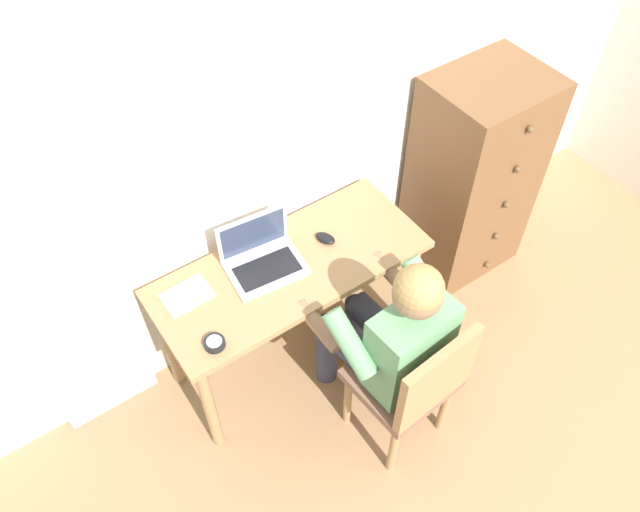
{
  "coord_description": "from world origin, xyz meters",
  "views": [
    {
      "loc": [
        -1.29,
        0.27,
        3.0
      ],
      "look_at": [
        -0.26,
        1.76,
        0.85
      ],
      "focal_mm": 35.81,
      "sensor_mm": 36.0,
      "label": 1
    }
  ],
  "objects_px": {
    "person_seated": "(389,332)",
    "notebook_pad": "(187,296)",
    "computer_mouse": "(326,238)",
    "desk_clock": "(215,343)",
    "laptop": "(262,257)",
    "desk": "(290,282)",
    "chair": "(413,383)",
    "dresser": "(473,177)"
  },
  "relations": [
    {
      "from": "laptop",
      "to": "notebook_pad",
      "type": "xyz_separation_m",
      "value": [
        -0.37,
        0.03,
        -0.05
      ]
    },
    {
      "from": "laptop",
      "to": "computer_mouse",
      "type": "distance_m",
      "value": 0.32
    },
    {
      "from": "chair",
      "to": "laptop",
      "type": "distance_m",
      "value": 0.88
    },
    {
      "from": "dresser",
      "to": "notebook_pad",
      "type": "xyz_separation_m",
      "value": [
        -1.67,
        0.07,
        0.13
      ]
    },
    {
      "from": "laptop",
      "to": "notebook_pad",
      "type": "relative_size",
      "value": 1.74
    },
    {
      "from": "desk",
      "to": "desk_clock",
      "type": "relative_size",
      "value": 14.3
    },
    {
      "from": "person_seated",
      "to": "notebook_pad",
      "type": "xyz_separation_m",
      "value": [
        -0.64,
        0.62,
        0.07
      ]
    },
    {
      "from": "computer_mouse",
      "to": "laptop",
      "type": "bearing_deg",
      "value": 150.08
    },
    {
      "from": "chair",
      "to": "computer_mouse",
      "type": "bearing_deg",
      "value": 87.22
    },
    {
      "from": "person_seated",
      "to": "dresser",
      "type": "bearing_deg",
      "value": 28.06
    },
    {
      "from": "laptop",
      "to": "notebook_pad",
      "type": "distance_m",
      "value": 0.37
    },
    {
      "from": "computer_mouse",
      "to": "person_seated",
      "type": "bearing_deg",
      "value": -116.28
    },
    {
      "from": "dresser",
      "to": "desk_clock",
      "type": "bearing_deg",
      "value": -172.59
    },
    {
      "from": "notebook_pad",
      "to": "chair",
      "type": "bearing_deg",
      "value": -52.71
    },
    {
      "from": "chair",
      "to": "desk_clock",
      "type": "bearing_deg",
      "value": 142.63
    },
    {
      "from": "dresser",
      "to": "person_seated",
      "type": "bearing_deg",
      "value": -151.94
    },
    {
      "from": "laptop",
      "to": "dresser",
      "type": "bearing_deg",
      "value": -1.76
    },
    {
      "from": "chair",
      "to": "laptop",
      "type": "relative_size",
      "value": 2.44
    },
    {
      "from": "desk_clock",
      "to": "notebook_pad",
      "type": "bearing_deg",
      "value": 85.89
    },
    {
      "from": "laptop",
      "to": "desk_clock",
      "type": "distance_m",
      "value": 0.47
    },
    {
      "from": "laptop",
      "to": "desk_clock",
      "type": "xyz_separation_m",
      "value": [
        -0.39,
        -0.26,
        -0.04
      ]
    },
    {
      "from": "person_seated",
      "to": "laptop",
      "type": "bearing_deg",
      "value": 114.7
    },
    {
      "from": "chair",
      "to": "computer_mouse",
      "type": "xyz_separation_m",
      "value": [
        0.04,
        0.73,
        0.26
      ]
    },
    {
      "from": "notebook_pad",
      "to": "person_seated",
      "type": "bearing_deg",
      "value": -45.87
    },
    {
      "from": "person_seated",
      "to": "notebook_pad",
      "type": "bearing_deg",
      "value": 135.86
    },
    {
      "from": "computer_mouse",
      "to": "notebook_pad",
      "type": "xyz_separation_m",
      "value": [
        -0.69,
        0.08,
        -0.01
      ]
    },
    {
      "from": "person_seated",
      "to": "notebook_pad",
      "type": "distance_m",
      "value": 0.89
    },
    {
      "from": "desk",
      "to": "person_seated",
      "type": "height_order",
      "value": "person_seated"
    },
    {
      "from": "desk",
      "to": "dresser",
      "type": "distance_m",
      "value": 1.21
    },
    {
      "from": "chair",
      "to": "person_seated",
      "type": "xyz_separation_m",
      "value": [
        -0.01,
        0.18,
        0.18
      ]
    },
    {
      "from": "desk_clock",
      "to": "notebook_pad",
      "type": "height_order",
      "value": "desk_clock"
    },
    {
      "from": "chair",
      "to": "computer_mouse",
      "type": "relative_size",
      "value": 8.9
    },
    {
      "from": "computer_mouse",
      "to": "desk_clock",
      "type": "bearing_deg",
      "value": 175.36
    },
    {
      "from": "laptop",
      "to": "desk_clock",
      "type": "relative_size",
      "value": 4.05
    },
    {
      "from": "desk_clock",
      "to": "notebook_pad",
      "type": "distance_m",
      "value": 0.29
    },
    {
      "from": "chair",
      "to": "person_seated",
      "type": "relative_size",
      "value": 0.74
    },
    {
      "from": "desk",
      "to": "dresser",
      "type": "bearing_deg",
      "value": 1.95
    },
    {
      "from": "dresser",
      "to": "notebook_pad",
      "type": "distance_m",
      "value": 1.68
    },
    {
      "from": "desk",
      "to": "chair",
      "type": "bearing_deg",
      "value": -74.77
    },
    {
      "from": "desk",
      "to": "computer_mouse",
      "type": "bearing_deg",
      "value": 8.4
    },
    {
      "from": "chair",
      "to": "notebook_pad",
      "type": "relative_size",
      "value": 4.24
    },
    {
      "from": "desk",
      "to": "dresser",
      "type": "height_order",
      "value": "dresser"
    }
  ]
}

